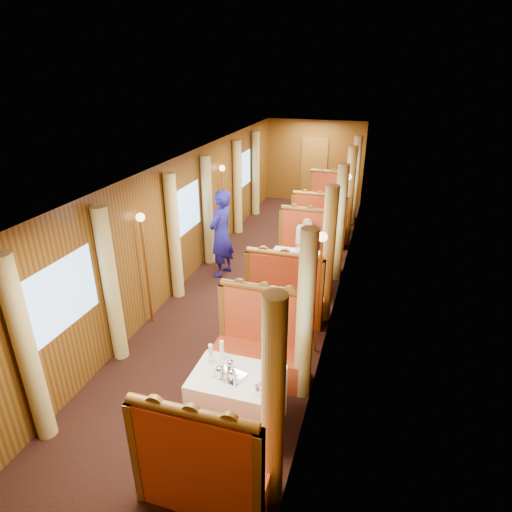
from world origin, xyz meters
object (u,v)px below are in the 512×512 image
at_px(banquette_far_aft, 330,203).
at_px(fruit_plate, 261,388).
at_px(rose_vase_mid, 297,248).
at_px(table_far, 325,216).
at_px(tea_tray, 230,375).
at_px(teapot_right, 232,377).
at_px(teapot_back, 231,367).
at_px(banquette_mid_aft, 307,251).
at_px(banquette_far_fwd, 319,228).
at_px(steward, 221,234).
at_px(table_near, 237,401).
at_px(rose_vase_far, 328,196).
at_px(table_mid, 297,274).
at_px(teapot_left, 220,374).
at_px(banquette_near_fwd, 203,469).
at_px(passenger, 306,241).
at_px(banquette_near_aft, 261,348).
at_px(banquette_mid_fwd, 285,297).

height_order(banquette_far_aft, fruit_plate, banquette_far_aft).
bearing_deg(rose_vase_mid, table_far, 89.59).
xyz_separation_m(tea_tray, teapot_right, (0.06, -0.07, 0.05)).
xyz_separation_m(tea_tray, rose_vase_mid, (0.05, 3.51, 0.17)).
bearing_deg(banquette_far_aft, table_far, -90.00).
bearing_deg(teapot_back, banquette_mid_aft, 98.69).
relative_size(banquette_far_fwd, steward, 0.74).
height_order(table_near, rose_vase_far, rose_vase_far).
distance_m(table_mid, rose_vase_mid, 0.55).
relative_size(banquette_far_fwd, teapot_right, 8.80).
distance_m(teapot_left, steward, 4.15).
xyz_separation_m(tea_tray, teapot_back, (-0.02, 0.09, 0.05)).
distance_m(table_far, teapot_back, 6.95).
bearing_deg(teapot_back, banquette_far_aft, 99.24).
distance_m(banquette_near_fwd, passenger, 5.33).
xyz_separation_m(rose_vase_far, passenger, (-0.03, -2.70, -0.19)).
relative_size(teapot_right, steward, 0.08).
bearing_deg(rose_vase_mid, banquette_near_fwd, -89.68).
bearing_deg(teapot_left, tea_tray, 36.91).
relative_size(table_mid, table_far, 1.00).
relative_size(teapot_back, steward, 0.08).
bearing_deg(table_far, banquette_near_aft, -90.00).
bearing_deg(table_far, banquette_near_fwd, -90.00).
bearing_deg(banquette_near_aft, rose_vase_mid, 90.58).
distance_m(table_mid, teapot_left, 3.62).
relative_size(banquette_near_aft, tea_tray, 3.94).
distance_m(banquette_mid_fwd, banquette_far_aft, 5.53).
distance_m(table_near, tea_tray, 0.39).
distance_m(teapot_left, teapot_back, 0.17).
xyz_separation_m(table_near, table_mid, (0.00, 3.50, 0.00)).
relative_size(banquette_near_fwd, banquette_far_aft, 1.00).
relative_size(banquette_far_aft, steward, 0.74).
relative_size(tea_tray, teapot_right, 2.23).
bearing_deg(banquette_mid_aft, rose_vase_mid, -91.39).
bearing_deg(banquette_mid_aft, banquette_far_fwd, 90.00).
relative_size(table_far, tea_tray, 3.09).
distance_m(table_near, fruit_plate, 0.53).
relative_size(steward, passenger, 2.38).
bearing_deg(tea_tray, rose_vase_far, 89.08).
bearing_deg(teapot_left, banquette_far_aft, 90.49).
height_order(rose_vase_far, passenger, passenger).
relative_size(banquette_near_aft, fruit_plate, 6.08).
xyz_separation_m(banquette_near_aft, table_far, (0.00, 5.99, -0.05)).
relative_size(banquette_near_fwd, table_far, 1.28).
xyz_separation_m(table_mid, fruit_plate, (0.33, -3.63, 0.39)).
xyz_separation_m(teapot_back, steward, (-1.54, 3.73, 0.09)).
bearing_deg(banquette_far_aft, teapot_right, -90.15).
bearing_deg(banquette_far_aft, fruit_plate, -87.68).
bearing_deg(steward, table_far, 164.32).
relative_size(banquette_mid_fwd, tea_tray, 3.94).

